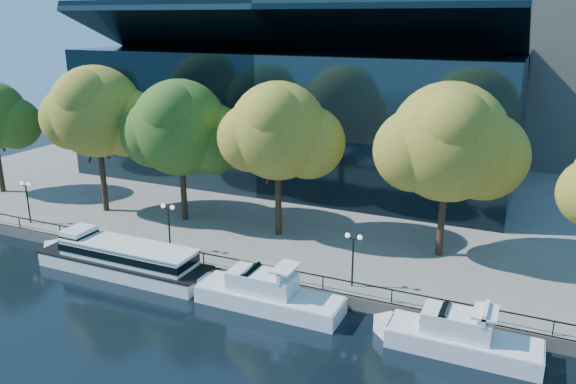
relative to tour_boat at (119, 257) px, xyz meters
The scene contains 14 objects.
ground 6.81m from the tour_boat, ahead, with size 160.00×160.00×0.00m, color black.
promenade 35.87m from the tour_boat, 79.42° to the left, with size 90.00×67.08×1.00m.
railing 6.94m from the tour_boat, 17.87° to the left, with size 88.20×0.08×0.99m.
convention_building 31.60m from the tour_boat, 85.19° to the left, with size 50.00×24.57×21.43m.
tour_boat is the anchor object (origin of this frame).
cruiser_near 13.03m from the tour_boat, ahead, with size 11.70×3.01×3.39m.
cruiser_far 26.25m from the tour_boat, ahead, with size 10.18×2.82×3.32m.
tree_1 16.10m from the tour_boat, 135.46° to the left, with size 10.98×9.00×14.36m.
tree_2 13.26m from the tour_boat, 93.10° to the left, with size 11.06×9.07×13.34m.
tree_3 16.53m from the tour_boat, 47.83° to the left, with size 10.50×8.61×13.59m.
tree_4 27.49m from the tour_boat, 26.65° to the left, with size 11.62×9.53×14.04m.
lamp_0 14.11m from the tour_boat, 165.91° to the left, with size 1.26×0.36×4.03m.
lamp_1 4.99m from the tour_boat, 53.15° to the left, with size 1.26×0.36×4.03m.
lamp_2 18.85m from the tour_boat, 10.41° to the left, with size 1.26×0.36×4.03m.
Camera 1 is at (22.66, -30.85, 19.54)m, focal length 35.00 mm.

